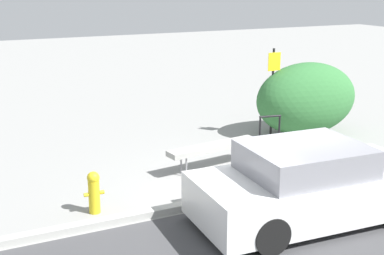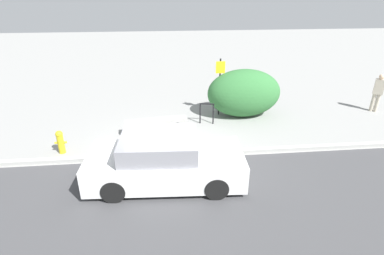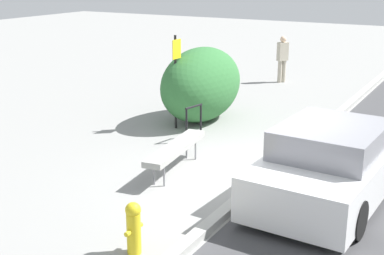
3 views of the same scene
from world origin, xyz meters
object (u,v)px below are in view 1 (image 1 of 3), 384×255
bench (214,147)px  sign_post (273,84)px  bike_rack (270,128)px  fire_hydrant (94,191)px  parked_car_near (309,185)px

bench → sign_post: size_ratio=0.96×
bench → bike_rack: bearing=12.2°
bike_rack → fire_hydrant: size_ratio=1.08×
parked_car_near → bike_rack: bearing=68.7°
bench → parked_car_near: parked_car_near is taller
bench → parked_car_near: 2.99m
sign_post → fire_hydrant: (-5.49, -2.64, -0.98)m
fire_hydrant → parked_car_near: size_ratio=0.19×
sign_post → parked_car_near: size_ratio=0.56×
bike_rack → sign_post: bearing=53.7°
sign_post → fire_hydrant: bearing=-154.3°
bench → parked_car_near: (0.24, -2.97, 0.15)m
bench → fire_hydrant: (-2.97, -1.11, -0.07)m
bike_rack → sign_post: 1.37m
sign_post → parked_car_near: bearing=-116.9°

